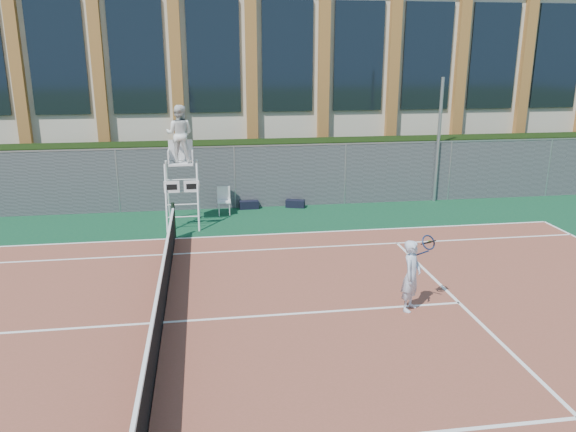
{
  "coord_description": "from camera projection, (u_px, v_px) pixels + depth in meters",
  "views": [
    {
      "loc": [
        1.01,
        -10.64,
        5.28
      ],
      "look_at": [
        3.04,
        3.0,
        1.31
      ],
      "focal_mm": 35.0,
      "sensor_mm": 36.0,
      "label": 1
    }
  ],
  "objects": [
    {
      "name": "ground",
      "position": [
        162.0,
        324.0,
        11.43
      ],
      "size": [
        120.0,
        120.0,
        0.0
      ],
      "primitive_type": "plane",
      "color": "#233814"
    },
    {
      "name": "apron",
      "position": [
        165.0,
        303.0,
        12.38
      ],
      "size": [
        36.0,
        20.0,
        0.01
      ],
      "primitive_type": "cube",
      "color": "#0D3C25",
      "rests_on": "ground"
    },
    {
      "name": "tennis_court",
      "position": [
        162.0,
        323.0,
        11.42
      ],
      "size": [
        23.77,
        10.97,
        0.02
      ],
      "primitive_type": "cube",
      "color": "brown",
      "rests_on": "apron"
    },
    {
      "name": "tennis_net",
      "position": [
        161.0,
        300.0,
        11.28
      ],
      "size": [
        0.1,
        11.3,
        1.1
      ],
      "color": "black",
      "rests_on": "ground"
    },
    {
      "name": "fence",
      "position": [
        177.0,
        180.0,
        19.49
      ],
      "size": [
        40.0,
        0.06,
        2.2
      ],
      "primitive_type": null,
      "color": "#595E60",
      "rests_on": "ground"
    },
    {
      "name": "hedge",
      "position": [
        178.0,
        173.0,
        20.63
      ],
      "size": [
        40.0,
        1.4,
        2.2
      ],
      "primitive_type": "cube",
      "color": "black",
      "rests_on": "ground"
    },
    {
      "name": "building",
      "position": [
        181.0,
        79.0,
        27.34
      ],
      "size": [
        45.0,
        10.6,
        8.22
      ],
      "color": "beige",
      "rests_on": "ground"
    },
    {
      "name": "steel_pole",
      "position": [
        438.0,
        141.0,
        20.41
      ],
      "size": [
        0.12,
        0.12,
        4.53
      ],
      "primitive_type": "cylinder",
      "color": "#9EA0A5",
      "rests_on": "ground"
    },
    {
      "name": "umpire_chair",
      "position": [
        180.0,
        137.0,
        17.39
      ],
      "size": [
        1.08,
        1.66,
        3.86
      ],
      "color": "white",
      "rests_on": "ground"
    },
    {
      "name": "plastic_chair",
      "position": [
        224.0,
        198.0,
        19.16
      ],
      "size": [
        0.44,
        0.44,
        0.94
      ],
      "color": "silver",
      "rests_on": "apron"
    },
    {
      "name": "sports_bag_near",
      "position": [
        249.0,
        205.0,
        19.91
      ],
      "size": [
        0.68,
        0.3,
        0.29
      ],
      "primitive_type": "cube",
      "rotation": [
        0.0,
        0.0,
        0.04
      ],
      "color": "black",
      "rests_on": "apron"
    },
    {
      "name": "sports_bag_far",
      "position": [
        295.0,
        204.0,
        20.1
      ],
      "size": [
        0.72,
        0.48,
        0.27
      ],
      "primitive_type": "cube",
      "rotation": [
        0.0,
        0.0,
        -0.32
      ],
      "color": "black",
      "rests_on": "apron"
    },
    {
      "name": "tennis_player",
      "position": [
        412.0,
        275.0,
        11.8
      ],
      "size": [
        0.93,
        0.76,
        1.58
      ],
      "color": "silver",
      "rests_on": "tennis_court"
    }
  ]
}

